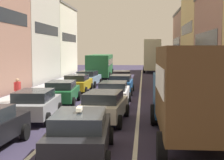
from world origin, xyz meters
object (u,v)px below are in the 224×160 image
Objects in this scene: taxi_centre_lane_front at (80,133)px; sedan_left_lane_third at (62,92)px; bus_mid_queue_primary at (101,64)px; sedan_centre_lane_fifth at (122,78)px; hatchback_centre_lane_third at (114,93)px; coupe_centre_lane_fourth at (121,83)px; sedan_left_lane_fourth at (77,83)px; sedan_right_lane_behind_truck at (172,97)px; bus_far_queue_secondary at (153,54)px; removalist_box_truck at (191,90)px; sedan_left_lane_fifth at (88,78)px; pedestrian_near_kerb at (17,89)px; wagon_left_lane_second at (35,104)px; sedan_centre_lane_second at (104,106)px.

taxi_centre_lane_front is 11.09m from sedan_left_lane_third.
bus_mid_queue_primary is at bearing 2.52° from taxi_centre_lane_front.
hatchback_centre_lane_third is at bearing 179.93° from sedan_centre_lane_fifth.
hatchback_centre_lane_third is at bearing -179.52° from coupe_centre_lane_fourth.
sedan_left_lane_fourth is at bearing 7.93° from taxi_centre_lane_front.
taxi_centre_lane_front is 0.42× the size of bus_mid_queue_primary.
sedan_right_lane_behind_truck is 35.45m from bus_far_queue_secondary.
bus_far_queue_secondary reaches higher than hatchback_centre_lane_third.
hatchback_centre_lane_third and sedan_left_lane_third have the same top height.
bus_far_queue_secondary is at bearing -8.03° from taxi_centre_lane_front.
hatchback_centre_lane_third is 3.87m from sedan_right_lane_behind_truck.
sedan_left_lane_fourth is 0.41× the size of bus_far_queue_secondary.
removalist_box_truck reaches higher than bus_mid_queue_primary.
sedan_right_lane_behind_truck is (3.50, -1.64, 0.00)m from hatchback_centre_lane_third.
coupe_centre_lane_fourth is at bearing -178.40° from sedan_centre_lane_fifth.
coupe_centre_lane_fourth is (3.40, 5.82, 0.00)m from sedan_left_lane_third.
bus_far_queue_secondary reaches higher than removalist_box_truck.
bus_far_queue_secondary reaches higher than coupe_centre_lane_fourth.
sedan_left_lane_fifth is (-3.26, 21.30, -0.00)m from taxi_centre_lane_front.
sedan_left_lane_third is 1.02× the size of coupe_centre_lane_fourth.
wagon_left_lane_second is at bearing -30.66° from pedestrian_near_kerb.
sedan_centre_lane_fifth is (-3.84, 19.75, -1.18)m from removalist_box_truck.
wagon_left_lane_second is at bearing -179.56° from sedan_left_lane_fourth.
bus_mid_queue_primary is at bearing 17.55° from sedan_right_lane_behind_truck.
sedan_left_lane_fourth is 28.64m from bus_far_queue_secondary.
sedan_centre_lane_second is at bearing -174.91° from bus_mid_queue_primary.
sedan_left_lane_fifth is (-7.03, 19.24, -1.18)m from removalist_box_truck.
sedan_right_lane_behind_truck is at bearing 20.42° from pedestrian_near_kerb.
taxi_centre_lane_front is 1.02× the size of hatchback_centre_lane_third.
hatchback_centre_lane_third is 0.41× the size of bus_far_queue_secondary.
bus_far_queue_secondary is (-0.27, 42.16, 0.86)m from removalist_box_truck.
coupe_centre_lane_fourth is 0.41× the size of bus_mid_queue_primary.
removalist_box_truck is at bearing -170.27° from sedan_centre_lane_fifth.
hatchback_centre_lane_third is at bearing -96.56° from sedan_left_lane_third.
hatchback_centre_lane_third and sedan_centre_lane_fifth have the same top height.
hatchback_centre_lane_third is 1.00× the size of coupe_centre_lane_fourth.
sedan_centre_lane_fifth is at bearing -3.32° from taxi_centre_lane_front.
taxi_centre_lane_front is at bearing -152.85° from wagon_left_lane_second.
sedan_left_lane_third and sedan_right_lane_behind_truck have the same top height.
hatchback_centre_lane_third is 0.98× the size of sedan_left_lane_fifth.
sedan_right_lane_behind_truck is at bearing -147.77° from sedan_left_lane_fifth.
bus_mid_queue_primary is at bearing 111.73° from pedestrian_near_kerb.
sedan_centre_lane_second is 1.02× the size of coupe_centre_lane_fourth.
taxi_centre_lane_front is 5.41m from sedan_centre_lane_second.
sedan_centre_lane_second is 0.42× the size of bus_mid_queue_primary.
sedan_left_lane_third is 11.62m from sedan_centre_lane_fifth.
sedan_left_lane_third is at bearing 150.47° from coupe_centre_lane_fourth.
pedestrian_near_kerb is at bearing 26.69° from taxi_centre_lane_front.
sedan_centre_lane_second is (-3.62, 3.35, -1.18)m from removalist_box_truck.
sedan_left_lane_fifth is 23.98m from bus_far_queue_secondary.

